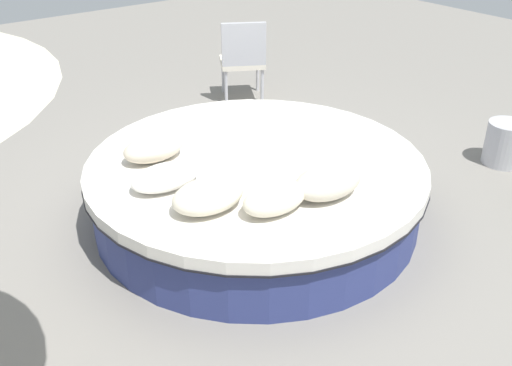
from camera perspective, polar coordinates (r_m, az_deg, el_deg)
The scene contains 9 objects.
ground_plane at distance 4.83m, azimuth 0.00°, elevation -3.20°, with size 16.00×16.00×0.00m, color gray.
round_bed at distance 4.69m, azimuth 0.00°, elevation -0.47°, with size 2.71×2.71×0.51m.
throw_pillow_0 at distance 4.62m, azimuth -10.10°, elevation 3.44°, with size 0.50×0.32×0.20m, color beige.
throw_pillow_1 at distance 4.22m, azimuth -8.96°, elevation 0.60°, with size 0.53×0.34×0.15m, color white.
throw_pillow_2 at distance 3.91m, azimuth -4.76°, elevation -1.27°, with size 0.53×0.38×0.19m, color beige.
throw_pillow_3 at distance 3.87m, azimuth 1.85°, elevation -1.52°, with size 0.49×0.30×0.19m, color beige.
throw_pillow_4 at distance 4.08m, azimuth 7.11°, elevation 0.12°, with size 0.55×0.36×0.21m, color beige.
patio_chair at distance 7.07m, azimuth -1.31°, elevation 12.48°, with size 0.70×0.69×0.98m.
side_table at distance 6.08m, azimuth 23.44°, elevation 3.63°, with size 0.38×0.38×0.42m, color #B7B7BC.
Camera 1 is at (-2.48, -3.25, 2.58)m, focal length 40.43 mm.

